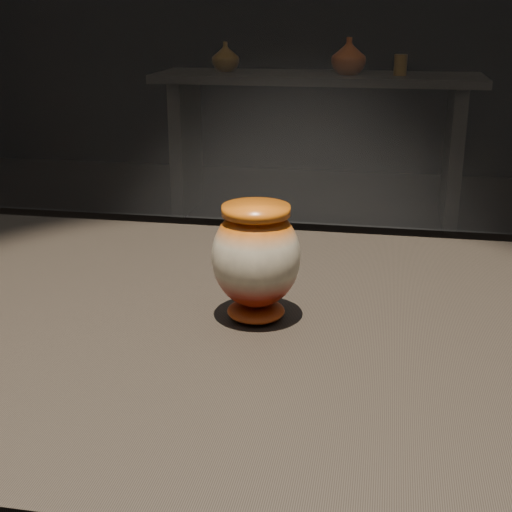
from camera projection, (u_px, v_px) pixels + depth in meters
The scene contains 6 objects.
display_plinth at pixel (198, 485), 1.03m from camera, with size 2.00×0.80×0.90m.
main_vase at pixel (256, 258), 0.90m from camera, with size 0.13×0.13×0.15m.
back_shelf at pixel (316, 117), 4.46m from camera, with size 2.00×0.60×0.90m.
back_vase_left at pixel (226, 57), 4.47m from camera, with size 0.17×0.17×0.18m, color #936315.
back_vase_mid at pixel (349, 56), 4.25m from camera, with size 0.21×0.21×0.22m, color maroon.
back_vase_right at pixel (400, 65), 4.22m from camera, with size 0.08×0.08×0.12m, color #936315.
Camera 1 is at (0.24, -0.83, 1.28)m, focal length 50.00 mm.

